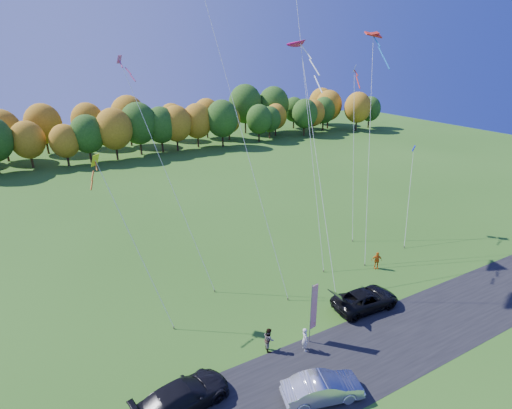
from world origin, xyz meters
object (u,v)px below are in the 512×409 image
black_suv (365,299)px  silver_sedan (322,388)px  person_east (377,260)px  feather_flag (313,307)px

black_suv → silver_sedan: bearing=125.9°
silver_sedan → person_east: 15.43m
silver_sedan → person_east: person_east is taller
silver_sedan → feather_flag: 5.01m
black_suv → silver_sedan: 9.32m
black_suv → feather_flag: (-5.55, -0.98, 1.90)m
black_suv → feather_flag: 5.95m
black_suv → silver_sedan: (-7.86, -5.02, 0.02)m
black_suv → feather_flag: bearing=103.4°
silver_sedan → person_east: bearing=-40.1°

